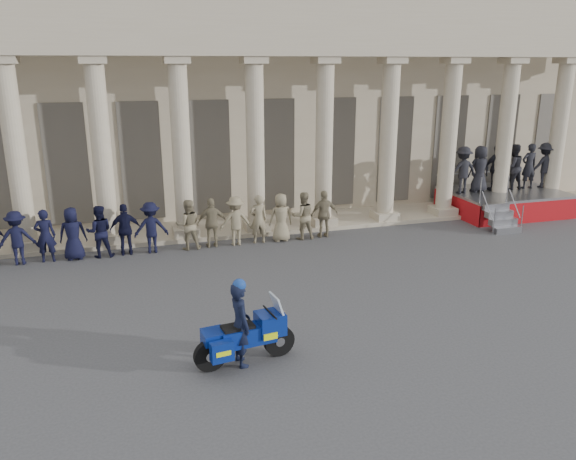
{
  "coord_description": "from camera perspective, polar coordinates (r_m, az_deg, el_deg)",
  "views": [
    {
      "loc": [
        -3.22,
        -11.45,
        6.07
      ],
      "look_at": [
        1.02,
        2.92,
        1.6
      ],
      "focal_mm": 35.0,
      "sensor_mm": 36.0,
      "label": 1
    }
  ],
  "objects": [
    {
      "name": "ground",
      "position": [
        13.36,
        -0.65,
        -10.43
      ],
      "size": [
        90.0,
        90.0,
        0.0
      ],
      "primitive_type": "plane",
      "color": "#3C3C3F",
      "rests_on": "ground"
    },
    {
      "name": "building",
      "position": [
        26.44,
        -9.65,
        13.03
      ],
      "size": [
        40.0,
        12.5,
        9.0
      ],
      "color": "tan",
      "rests_on": "ground"
    },
    {
      "name": "officer_rank",
      "position": [
        19.14,
        -21.33,
        -0.37
      ],
      "size": [
        18.27,
        0.65,
        1.71
      ],
      "color": "black",
      "rests_on": "ground"
    },
    {
      "name": "rider",
      "position": [
        11.74,
        -4.88,
        -9.35
      ],
      "size": [
        0.52,
        0.72,
        1.91
      ],
      "rotation": [
        0.0,
        0.0,
        1.71
      ],
      "color": "black",
      "rests_on": "ground"
    },
    {
      "name": "reviewing_stand",
      "position": [
        25.04,
        21.09,
        5.28
      ],
      "size": [
        5.23,
        4.36,
        2.85
      ],
      "color": "gray",
      "rests_on": "ground"
    },
    {
      "name": "motorcycle",
      "position": [
        11.92,
        -4.29,
        -10.67
      ],
      "size": [
        2.21,
        0.99,
        1.42
      ],
      "rotation": [
        0.0,
        0.0,
        0.14
      ],
      "color": "black",
      "rests_on": "ground"
    }
  ]
}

